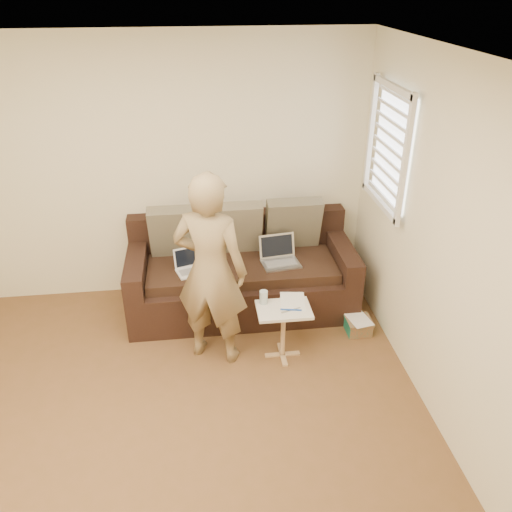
% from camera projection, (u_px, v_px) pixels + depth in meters
% --- Properties ---
extents(floor, '(4.50, 4.50, 0.00)m').
position_uv_depth(floor, '(170.00, 451.00, 3.72)').
color(floor, brown).
rests_on(floor, ground).
extents(ceiling, '(4.50, 4.50, 0.00)m').
position_uv_depth(ceiling, '(126.00, 70.00, 2.47)').
color(ceiling, white).
rests_on(ceiling, wall_back).
extents(wall_back, '(4.00, 0.00, 4.00)m').
position_uv_depth(wall_back, '(163.00, 172.00, 5.05)').
color(wall_back, beige).
rests_on(wall_back, ground).
extents(wall_right, '(0.00, 4.50, 4.50)m').
position_uv_depth(wall_right, '(470.00, 278.00, 3.31)').
color(wall_right, beige).
rests_on(wall_right, ground).
extents(window_blinds, '(0.12, 0.88, 1.08)m').
position_uv_depth(window_blinds, '(389.00, 147.00, 4.42)').
color(window_blinds, white).
rests_on(window_blinds, wall_right).
extents(sofa, '(2.20, 0.95, 0.85)m').
position_uv_depth(sofa, '(242.00, 270.00, 5.14)').
color(sofa, black).
rests_on(sofa, ground).
extents(pillow_left, '(0.55, 0.29, 0.57)m').
position_uv_depth(pillow_left, '(178.00, 231.00, 5.07)').
color(pillow_left, brown).
rests_on(pillow_left, sofa).
extents(pillow_mid, '(0.55, 0.27, 0.57)m').
position_uv_depth(pillow_mid, '(234.00, 228.00, 5.13)').
color(pillow_mid, brown).
rests_on(pillow_mid, sofa).
extents(pillow_right, '(0.55, 0.28, 0.57)m').
position_uv_depth(pillow_right, '(293.00, 224.00, 5.23)').
color(pillow_right, brown).
rests_on(pillow_right, sofa).
extents(laptop_silver, '(0.39, 0.30, 0.24)m').
position_uv_depth(laptop_silver, '(281.00, 264.00, 5.04)').
color(laptop_silver, '#B7BABC').
rests_on(laptop_silver, sofa).
extents(laptop_white, '(0.34, 0.29, 0.21)m').
position_uv_depth(laptop_white, '(193.00, 272.00, 4.91)').
color(laptop_white, white).
rests_on(laptop_white, sofa).
extents(person, '(0.74, 0.63, 1.72)m').
position_uv_depth(person, '(211.00, 271.00, 4.26)').
color(person, olive).
rests_on(person, ground).
extents(side_table, '(0.46, 0.32, 0.51)m').
position_uv_depth(side_table, '(283.00, 332.00, 4.53)').
color(side_table, silver).
rests_on(side_table, ground).
extents(drinking_glass, '(0.07, 0.07, 0.12)m').
position_uv_depth(drinking_glass, '(264.00, 297.00, 4.45)').
color(drinking_glass, silver).
rests_on(drinking_glass, side_table).
extents(scissors, '(0.20, 0.16, 0.02)m').
position_uv_depth(scissors, '(291.00, 310.00, 4.37)').
color(scissors, silver).
rests_on(scissors, side_table).
extents(paper_on_table, '(0.25, 0.33, 0.00)m').
position_uv_depth(paper_on_table, '(293.00, 302.00, 4.50)').
color(paper_on_table, white).
rests_on(paper_on_table, side_table).
extents(striped_box, '(0.24, 0.24, 0.15)m').
position_uv_depth(striped_box, '(358.00, 325.00, 4.92)').
color(striped_box, '#CE441E').
rests_on(striped_box, ground).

